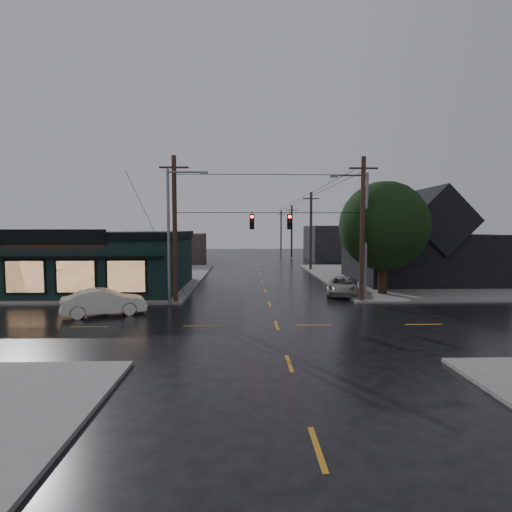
{
  "coord_description": "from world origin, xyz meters",
  "views": [
    {
      "loc": [
        -1.73,
        -21.09,
        5.23
      ],
      "look_at": [
        -0.99,
        3.9,
        3.48
      ],
      "focal_mm": 28.0,
      "sensor_mm": 36.0,
      "label": 1
    }
  ],
  "objects_px": {
    "utility_pole_nw": "(176,303)",
    "sedan_cream": "(104,302)",
    "corner_tree": "(384,226)",
    "suv_silver": "(343,286)",
    "utility_pole_ne": "(361,302)"
  },
  "relations": [
    {
      "from": "utility_pole_ne",
      "to": "suv_silver",
      "type": "bearing_deg",
      "value": 98.69
    },
    {
      "from": "sedan_cream",
      "to": "suv_silver",
      "type": "relative_size",
      "value": 0.97
    },
    {
      "from": "sedan_cream",
      "to": "suv_silver",
      "type": "bearing_deg",
      "value": -87.62
    },
    {
      "from": "utility_pole_nw",
      "to": "utility_pole_ne",
      "type": "xyz_separation_m",
      "value": [
        13.0,
        0.0,
        0.0
      ]
    },
    {
      "from": "utility_pole_ne",
      "to": "sedan_cream",
      "type": "distance_m",
      "value": 17.06
    },
    {
      "from": "utility_pole_nw",
      "to": "suv_silver",
      "type": "xyz_separation_m",
      "value": [
        12.5,
        3.27,
        0.69
      ]
    },
    {
      "from": "utility_pole_ne",
      "to": "suv_silver",
      "type": "height_order",
      "value": "utility_pole_ne"
    },
    {
      "from": "corner_tree",
      "to": "utility_pole_ne",
      "type": "xyz_separation_m",
      "value": [
        -2.56,
        -2.98,
        -5.38
      ]
    },
    {
      "from": "utility_pole_ne",
      "to": "sedan_cream",
      "type": "relative_size",
      "value": 2.1
    },
    {
      "from": "sedan_cream",
      "to": "utility_pole_ne",
      "type": "bearing_deg",
      "value": -98.46
    },
    {
      "from": "corner_tree",
      "to": "sedan_cream",
      "type": "xyz_separation_m",
      "value": [
        -19.22,
        -6.6,
        -4.59
      ]
    },
    {
      "from": "corner_tree",
      "to": "utility_pole_nw",
      "type": "bearing_deg",
      "value": -169.16
    },
    {
      "from": "utility_pole_nw",
      "to": "sedan_cream",
      "type": "distance_m",
      "value": 5.2
    },
    {
      "from": "corner_tree",
      "to": "suv_silver",
      "type": "relative_size",
      "value": 1.75
    },
    {
      "from": "suv_silver",
      "to": "corner_tree",
      "type": "bearing_deg",
      "value": 9.36
    }
  ]
}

